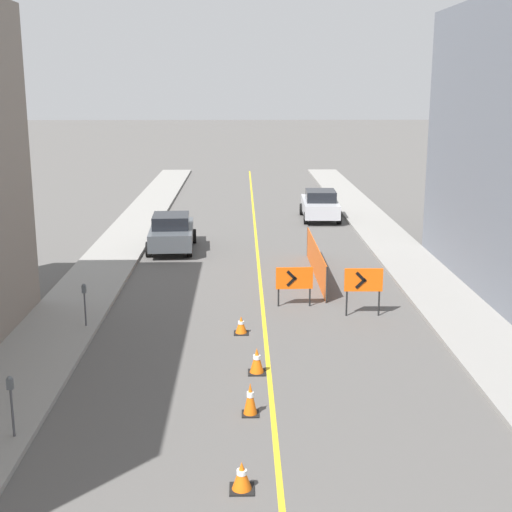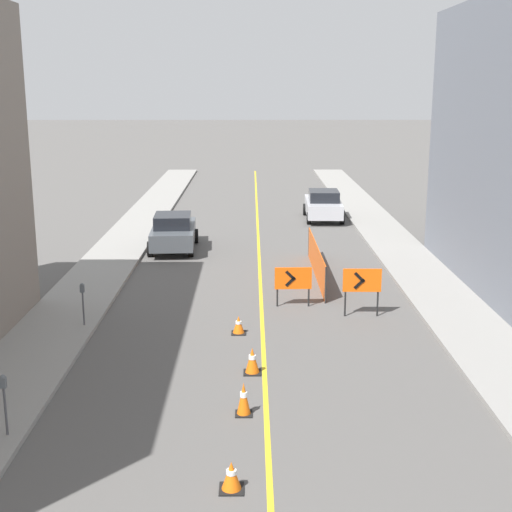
{
  "view_description": "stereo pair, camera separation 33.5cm",
  "coord_description": "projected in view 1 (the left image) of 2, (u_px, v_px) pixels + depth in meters",
  "views": [
    {
      "loc": [
        -0.65,
        -1.95,
        6.96
      ],
      "look_at": [
        -0.16,
        22.97,
        1.0
      ],
      "focal_mm": 50.0,
      "sensor_mm": 36.0,
      "label": 1
    },
    {
      "loc": [
        -0.32,
        -1.95,
        6.96
      ],
      "look_at": [
        -0.16,
        22.97,
        1.0
      ],
      "focal_mm": 50.0,
      "sensor_mm": 36.0,
      "label": 2
    }
  ],
  "objects": [
    {
      "name": "parking_meter_far_curb",
      "position": [
        84.0,
        296.0,
        20.65
      ],
      "size": [
        0.12,
        0.11,
        1.27
      ],
      "color": "#4C4C51",
      "rests_on": "sidewalk_left"
    },
    {
      "name": "traffic_cone_fourth",
      "position": [
        250.0,
        399.0,
        15.41
      ],
      "size": [
        0.37,
        0.37,
        0.74
      ],
      "color": "black",
      "rests_on": "ground_plane"
    },
    {
      "name": "traffic_cone_farthest",
      "position": [
        241.0,
        325.0,
        20.5
      ],
      "size": [
        0.42,
        0.42,
        0.52
      ],
      "color": "black",
      "rests_on": "ground_plane"
    },
    {
      "name": "sidewalk_right",
      "position": [
        393.0,
        245.0,
        31.71
      ],
      "size": [
        2.36,
        57.76,
        0.13
      ],
      "color": "gray",
      "rests_on": "ground_plane"
    },
    {
      "name": "lane_stripe",
      "position": [
        257.0,
        247.0,
        31.61
      ],
      "size": [
        0.12,
        57.76,
        0.01
      ],
      "color": "gold",
      "rests_on": "ground_plane"
    },
    {
      "name": "safety_mesh_fence",
      "position": [
        316.0,
        261.0,
        26.55
      ],
      "size": [
        0.07,
        6.73,
        1.23
      ],
      "rotation": [
        0.0,
        0.0,
        1.57
      ],
      "color": "#EF560C",
      "rests_on": "ground_plane"
    },
    {
      "name": "parking_meter_near_curb",
      "position": [
        11.0,
        394.0,
        14.06
      ],
      "size": [
        0.12,
        0.11,
        1.29
      ],
      "color": "#4C4C51",
      "rests_on": "sidewalk_left"
    },
    {
      "name": "parked_car_curb_near",
      "position": [
        172.0,
        232.0,
        30.86
      ],
      "size": [
        2.02,
        4.39,
        1.59
      ],
      "rotation": [
        0.0,
        0.0,
        0.05
      ],
      "color": "#474C51",
      "rests_on": "ground_plane"
    },
    {
      "name": "arrow_barricade_primary",
      "position": [
        294.0,
        279.0,
        22.9
      ],
      "size": [
        1.2,
        0.11,
        1.3
      ],
      "rotation": [
        0.0,
        0.0,
        0.04
      ],
      "color": "#EF560C",
      "rests_on": "ground_plane"
    },
    {
      "name": "arrow_barricade_secondary",
      "position": [
        363.0,
        282.0,
        21.91
      ],
      "size": [
        1.18,
        0.1,
        1.52
      ],
      "rotation": [
        0.0,
        0.0,
        -0.02
      ],
      "color": "#EF560C",
      "rests_on": "ground_plane"
    },
    {
      "name": "parked_car_curb_mid",
      "position": [
        320.0,
        205.0,
        37.93
      ],
      "size": [
        1.95,
        4.35,
        1.59
      ],
      "rotation": [
        0.0,
        0.0,
        -0.03
      ],
      "color": "#B7B7BC",
      "rests_on": "ground_plane"
    },
    {
      "name": "traffic_cone_third",
      "position": [
        242.0,
        476.0,
        12.54
      ],
      "size": [
        0.44,
        0.44,
        0.55
      ],
      "color": "black",
      "rests_on": "ground_plane"
    },
    {
      "name": "traffic_cone_fifth",
      "position": [
        257.0,
        361.0,
        17.65
      ],
      "size": [
        0.44,
        0.44,
        0.67
      ],
      "color": "black",
      "rests_on": "ground_plane"
    },
    {
      "name": "sidewalk_left",
      "position": [
        120.0,
        246.0,
        31.48
      ],
      "size": [
        2.36,
        57.76,
        0.13
      ],
      "color": "gray",
      "rests_on": "ground_plane"
    }
  ]
}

